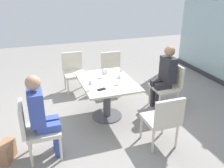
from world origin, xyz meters
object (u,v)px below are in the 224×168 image
wine_glass_3 (90,82)px  wine_glass_1 (119,77)px  person_front_right (42,113)px  dining_table_main (107,90)px  handbag_0 (6,151)px  chair_far_left (113,70)px  wine_glass_2 (121,70)px  chair_side_end (74,70)px  coffee_cup (106,71)px  chair_far_right (163,118)px  chair_near_window (169,83)px  person_near_window (165,74)px  wine_glass_0 (103,70)px  cell_phone_on_table (102,89)px  chair_front_right (35,127)px

wine_glass_3 → wine_glass_1: bearing=98.8°
person_front_right → wine_glass_3: (-0.47, 0.81, 0.16)m
dining_table_main → handbag_0: 1.89m
chair_far_left → wine_glass_2: 1.11m
chair_far_left → chair_side_end: bearing=-107.8°
coffee_cup → chair_far_left: bearing=151.6°
chair_side_end → dining_table_main: bearing=13.7°
chair_far_right → coffee_cup: bearing=-164.2°
dining_table_main → chair_near_window: chair_near_window is taller
person_near_window → coffee_cup: 1.15m
wine_glass_0 → wine_glass_2: bearing=75.9°
chair_side_end → cell_phone_on_table: (1.74, 0.14, 0.24)m
wine_glass_1 → wine_glass_3: size_ratio=1.00×
chair_front_right → wine_glass_3: wine_glass_3 is taller
chair_near_window → cell_phone_on_table: 1.54m
dining_table_main → wine_glass_2: wine_glass_2 is taller
chair_far_right → coffee_cup: size_ratio=9.67×
wine_glass_1 → wine_glass_3: (0.08, -0.53, 0.00)m
chair_far_left → chair_far_right: same height
person_front_right → wine_glass_1: size_ratio=6.81×
chair_far_right → person_front_right: bearing=-102.4°
dining_table_main → wine_glass_1: (0.20, 0.16, 0.32)m
coffee_cup → chair_far_right: bearing=15.8°
wine_glass_2 → chair_near_window: bearing=84.2°
chair_far_left → chair_far_right: (2.25, 0.00, 0.00)m
chair_near_window → person_front_right: bearing=-73.0°
chair_side_end → handbag_0: (2.08, -1.38, -0.36)m
dining_table_main → wine_glass_1: size_ratio=6.61×
chair_side_end → wine_glass_2: wine_glass_2 is taller
wine_glass_2 → cell_phone_on_table: 0.69m
dining_table_main → person_front_right: (0.75, -1.18, 0.15)m
wine_glass_0 → wine_glass_3: 0.59m
wine_glass_0 → person_near_window: bearing=81.4°
dining_table_main → chair_far_left: chair_far_left is taller
wine_glass_3 → cell_phone_on_table: wine_glass_3 is taller
chair_near_window → cell_phone_on_table: (0.34, -1.49, 0.24)m
chair_side_end → coffee_cup: size_ratio=9.67×
coffee_cup → chair_side_end: bearing=-157.5°
coffee_cup → handbag_0: (1.03, -1.81, -0.64)m
person_near_window → coffee_cup: bearing=-108.0°
chair_side_end → chair_front_right: bearing=-23.8°
person_front_right → wine_glass_2: size_ratio=6.81×
chair_far_right → wine_glass_2: size_ratio=4.70×
person_near_window → wine_glass_3: person_near_window is taller
chair_front_right → coffee_cup: chair_front_right is taller
wine_glass_3 → chair_far_right: bearing=46.2°
dining_table_main → coffee_cup: (-0.35, 0.09, 0.23)m
chair_far_right → coffee_cup: chair_far_right is taller
chair_front_right → wine_glass_0: bearing=126.2°
wine_glass_1 → cell_phone_on_table: bearing=-69.0°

